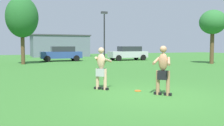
{
  "coord_description": "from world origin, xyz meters",
  "views": [
    {
      "loc": [
        -4.53,
        -6.95,
        1.7
      ],
      "look_at": [
        -0.46,
        2.58,
        0.95
      ],
      "focal_mm": 39.44,
      "sensor_mm": 36.0,
      "label": 1
    }
  ],
  "objects_px": {
    "frisbee": "(138,91)",
    "tree_behind_players": "(213,23)",
    "player_near": "(163,69)",
    "tree_near_building": "(22,17)",
    "car_silver_mid_lot": "(128,53)",
    "player_in_gray": "(101,68)",
    "lamp_post": "(104,31)",
    "car_blue_near_post": "(61,53)"
  },
  "relations": [
    {
      "from": "frisbee",
      "to": "tree_behind_players",
      "type": "bearing_deg",
      "value": 35.66
    },
    {
      "from": "tree_behind_players",
      "to": "player_near",
      "type": "bearing_deg",
      "value": -140.65
    },
    {
      "from": "tree_near_building",
      "to": "tree_behind_players",
      "type": "bearing_deg",
      "value": -21.09
    },
    {
      "from": "frisbee",
      "to": "car_silver_mid_lot",
      "type": "height_order",
      "value": "car_silver_mid_lot"
    },
    {
      "from": "player_in_gray",
      "to": "frisbee",
      "type": "relative_size",
      "value": 6.44
    },
    {
      "from": "lamp_post",
      "to": "tree_near_building",
      "type": "relative_size",
      "value": 0.8
    },
    {
      "from": "car_silver_mid_lot",
      "to": "lamp_post",
      "type": "height_order",
      "value": "lamp_post"
    },
    {
      "from": "car_silver_mid_lot",
      "to": "player_near",
      "type": "bearing_deg",
      "value": -113.51
    },
    {
      "from": "car_blue_near_post",
      "to": "tree_near_building",
      "type": "relative_size",
      "value": 0.73
    },
    {
      "from": "player_near",
      "to": "player_in_gray",
      "type": "bearing_deg",
      "value": 130.44
    },
    {
      "from": "player_near",
      "to": "car_blue_near_post",
      "type": "xyz_separation_m",
      "value": [
        0.53,
        19.51,
        -0.06
      ]
    },
    {
      "from": "player_in_gray",
      "to": "lamp_post",
      "type": "xyz_separation_m",
      "value": [
        5.08,
        12.67,
        2.18
      ]
    },
    {
      "from": "player_near",
      "to": "frisbee",
      "type": "xyz_separation_m",
      "value": [
        -0.42,
        0.98,
        -0.87
      ]
    },
    {
      "from": "car_blue_near_post",
      "to": "car_silver_mid_lot",
      "type": "height_order",
      "value": "same"
    },
    {
      "from": "player_in_gray",
      "to": "frisbee",
      "type": "xyz_separation_m",
      "value": [
        1.13,
        -0.84,
        -0.83
      ]
    },
    {
      "from": "player_near",
      "to": "car_silver_mid_lot",
      "type": "bearing_deg",
      "value": 66.49
    },
    {
      "from": "player_near",
      "to": "tree_near_building",
      "type": "distance_m",
      "value": 17.11
    },
    {
      "from": "tree_behind_players",
      "to": "lamp_post",
      "type": "bearing_deg",
      "value": 154.63
    },
    {
      "from": "frisbee",
      "to": "car_blue_near_post",
      "type": "bearing_deg",
      "value": 87.06
    },
    {
      "from": "car_silver_mid_lot",
      "to": "lamp_post",
      "type": "relative_size",
      "value": 0.91
    },
    {
      "from": "player_in_gray",
      "to": "tree_behind_players",
      "type": "bearing_deg",
      "value": 30.96
    },
    {
      "from": "lamp_post",
      "to": "car_blue_near_post",
      "type": "bearing_deg",
      "value": 120.79
    },
    {
      "from": "lamp_post",
      "to": "frisbee",
      "type": "bearing_deg",
      "value": -106.29
    },
    {
      "from": "player_near",
      "to": "tree_behind_players",
      "type": "height_order",
      "value": "tree_behind_players"
    },
    {
      "from": "player_in_gray",
      "to": "car_silver_mid_lot",
      "type": "relative_size",
      "value": 0.37
    },
    {
      "from": "frisbee",
      "to": "tree_near_building",
      "type": "relative_size",
      "value": 0.04
    },
    {
      "from": "player_in_gray",
      "to": "car_silver_mid_lot",
      "type": "distance_m",
      "value": 18.91
    },
    {
      "from": "car_blue_near_post",
      "to": "frisbee",
      "type": "bearing_deg",
      "value": -92.94
    },
    {
      "from": "frisbee",
      "to": "car_silver_mid_lot",
      "type": "distance_m",
      "value": 19.13
    },
    {
      "from": "lamp_post",
      "to": "tree_near_building",
      "type": "bearing_deg",
      "value": 164.71
    },
    {
      "from": "player_in_gray",
      "to": "car_silver_mid_lot",
      "type": "xyz_separation_m",
      "value": [
        9.46,
        16.37,
        -0.02
      ]
    },
    {
      "from": "player_in_gray",
      "to": "tree_behind_players",
      "type": "relative_size",
      "value": 0.33
    },
    {
      "from": "player_near",
      "to": "tree_behind_players",
      "type": "distance_m",
      "value": 16.4
    },
    {
      "from": "player_near",
      "to": "car_silver_mid_lot",
      "type": "relative_size",
      "value": 0.38
    },
    {
      "from": "player_near",
      "to": "lamp_post",
      "type": "distance_m",
      "value": 15.06
    },
    {
      "from": "tree_behind_players",
      "to": "car_blue_near_post",
      "type": "bearing_deg",
      "value": 142.19
    },
    {
      "from": "car_blue_near_post",
      "to": "lamp_post",
      "type": "distance_m",
      "value": 6.25
    },
    {
      "from": "player_near",
      "to": "frisbee",
      "type": "distance_m",
      "value": 1.37
    },
    {
      "from": "car_silver_mid_lot",
      "to": "car_blue_near_post",
      "type": "bearing_deg",
      "value": 169.83
    },
    {
      "from": "player_near",
      "to": "player_in_gray",
      "type": "distance_m",
      "value": 2.39
    },
    {
      "from": "lamp_post",
      "to": "tree_near_building",
      "type": "height_order",
      "value": "tree_near_building"
    },
    {
      "from": "car_blue_near_post",
      "to": "car_silver_mid_lot",
      "type": "bearing_deg",
      "value": -10.17
    }
  ]
}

